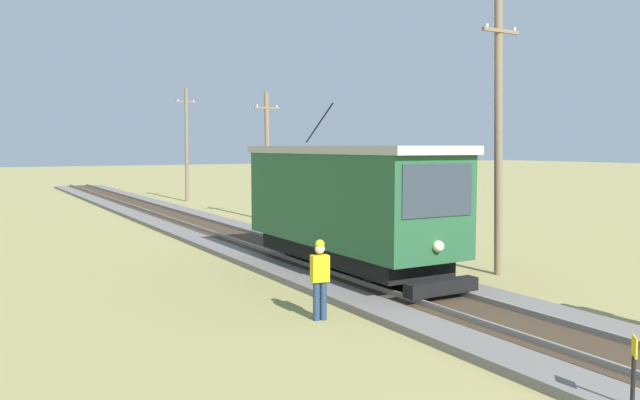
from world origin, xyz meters
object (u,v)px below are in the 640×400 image
(red_tram, at_px, (347,202))
(utility_pole_mid, at_px, (267,155))
(trackside_signal_marker, at_px, (633,373))
(utility_pole_far, at_px, (187,144))
(utility_pole_near_tram, at_px, (498,134))
(second_worker, at_px, (320,276))

(red_tram, relative_size, utility_pole_mid, 1.30)
(utility_pole_mid, xyz_separation_m, trackside_signal_marker, (-5.84, -24.31, -2.72))
(utility_pole_mid, distance_m, utility_pole_far, 13.18)
(utility_pole_near_tram, height_order, utility_pole_mid, utility_pole_near_tram)
(utility_pole_near_tram, relative_size, utility_pole_mid, 1.24)
(red_tram, bearing_deg, utility_pole_far, 81.49)
(utility_pole_near_tram, bearing_deg, utility_pole_mid, 90.00)
(second_worker, bearing_deg, utility_pole_near_tram, 114.56)
(trackside_signal_marker, relative_size, second_worker, 0.66)
(red_tram, height_order, utility_pole_far, utility_pole_far)
(utility_pole_mid, bearing_deg, second_worker, -111.77)
(red_tram, xyz_separation_m, second_worker, (-3.01, -3.66, -1.21))
(red_tram, bearing_deg, utility_pole_mid, 73.87)
(utility_pole_mid, bearing_deg, utility_pole_near_tram, -90.00)
(trackside_signal_marker, height_order, second_worker, second_worker)
(utility_pole_near_tram, xyz_separation_m, utility_pole_mid, (0.00, 15.98, -0.78))
(utility_pole_far, distance_m, second_worker, 31.86)
(utility_pole_near_tram, distance_m, trackside_signal_marker, 10.76)
(red_tram, distance_m, second_worker, 4.89)
(utility_pole_near_tram, xyz_separation_m, utility_pole_far, (0.00, 29.14, -0.14))
(utility_pole_mid, distance_m, trackside_signal_marker, 25.15)
(red_tram, height_order, trackside_signal_marker, red_tram)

